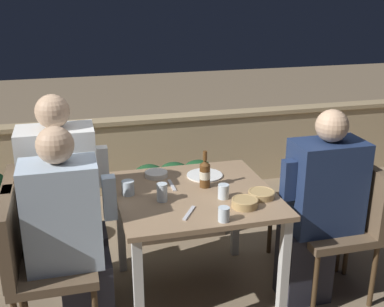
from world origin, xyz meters
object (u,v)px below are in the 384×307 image
(chair_left_far, at_px, (35,228))
(chair_right_far, at_px, (323,193))
(chair_left_near, at_px, (34,257))
(person_navy_jumper, at_px, (319,208))
(person_blue_shirt, at_px, (71,237))
(beer_bottle, at_px, (205,173))
(chair_right_near, at_px, (347,216))
(person_white_polo, at_px, (67,204))

(chair_left_far, relative_size, chair_right_far, 1.00)
(chair_left_near, height_order, person_navy_jumper, person_navy_jumper)
(person_blue_shirt, bearing_deg, chair_left_near, -180.00)
(person_blue_shirt, bearing_deg, chair_right_far, 11.59)
(person_blue_shirt, relative_size, beer_bottle, 5.37)
(chair_left_near, bearing_deg, chair_left_far, 91.39)
(chair_right_near, bearing_deg, chair_left_near, 179.97)
(chair_left_far, relative_size, beer_bottle, 3.77)
(chair_left_near, relative_size, beer_bottle, 3.77)
(person_blue_shirt, height_order, beer_bottle, person_blue_shirt)
(chair_left_near, relative_size, chair_right_far, 1.00)
(person_blue_shirt, distance_m, chair_left_far, 0.39)
(chair_left_near, xyz_separation_m, beer_bottle, (1.01, 0.25, 0.28))
(chair_left_near, relative_size, chair_left_far, 1.00)
(chair_left_near, xyz_separation_m, person_navy_jumper, (1.66, -0.00, 0.08))
(person_blue_shirt, bearing_deg, person_white_polo, 91.92)
(chair_left_far, distance_m, person_navy_jumper, 1.70)
(person_white_polo, relative_size, chair_right_far, 1.53)
(chair_left_near, relative_size, chair_right_near, 1.00)
(beer_bottle, bearing_deg, chair_left_near, -166.36)
(chair_right_near, xyz_separation_m, beer_bottle, (-0.85, 0.25, 0.28))
(chair_right_far, distance_m, beer_bottle, 0.93)
(chair_left_far, height_order, beer_bottle, beer_bottle)
(chair_right_far, bearing_deg, chair_left_far, -179.29)
(chair_right_near, bearing_deg, chair_right_far, 84.32)
(chair_right_far, bearing_deg, person_blue_shirt, -168.41)
(person_blue_shirt, distance_m, person_white_polo, 0.33)
(person_blue_shirt, bearing_deg, chair_left_far, 122.68)
(chair_right_near, bearing_deg, person_blue_shirt, 179.96)
(chair_left_far, xyz_separation_m, chair_right_far, (1.90, 0.02, 0.00))
(chair_left_near, xyz_separation_m, chair_right_near, (1.86, -0.00, 0.00))
(chair_right_near, distance_m, chair_right_far, 0.35)
(chair_left_far, xyz_separation_m, beer_bottle, (1.02, -0.08, 0.28))
(person_white_polo, distance_m, chair_right_far, 1.71)
(person_navy_jumper, height_order, beer_bottle, person_navy_jumper)
(chair_left_far, bearing_deg, person_navy_jumper, -11.03)
(beer_bottle, bearing_deg, chair_left_far, 175.61)
(chair_left_far, height_order, chair_right_far, same)
(person_blue_shirt, height_order, person_white_polo, person_white_polo)
(chair_left_near, relative_size, person_blue_shirt, 0.70)
(chair_left_far, distance_m, person_white_polo, 0.24)
(person_blue_shirt, relative_size, chair_right_far, 1.43)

